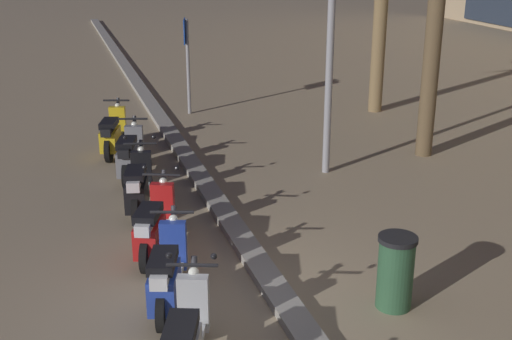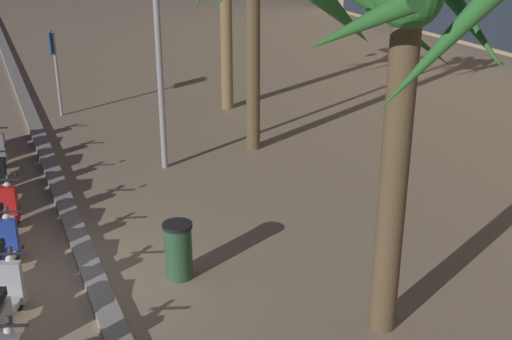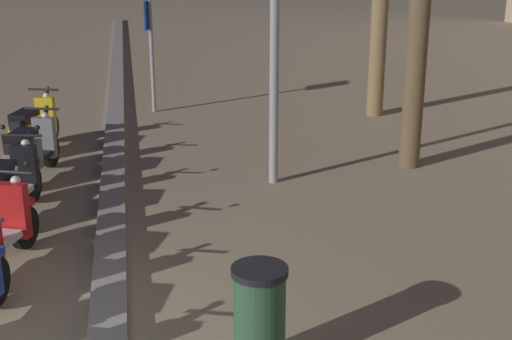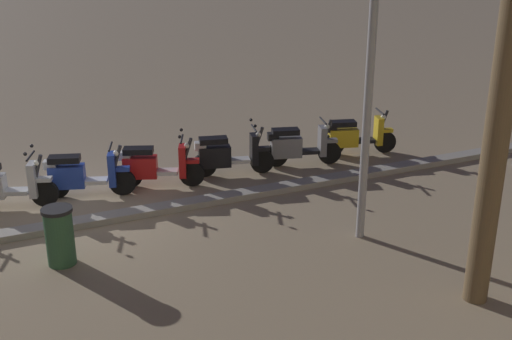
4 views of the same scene
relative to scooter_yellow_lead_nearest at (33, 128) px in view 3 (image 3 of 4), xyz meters
name	(u,v)px [view 3 (image 3 of 4)]	position (x,y,z in m)	size (l,w,h in m)	color
scooter_yellow_lead_nearest	(33,128)	(0.00, 0.00, 0.00)	(1.73, 0.77, 1.04)	black
scooter_grey_mid_front	(31,153)	(1.60, 0.15, 0.02)	(1.70, 0.76, 1.04)	black
scooter_black_mid_rear	(9,189)	(3.27, 0.08, 0.02)	(1.75, 0.72, 1.17)	black
crossing_sign	(150,43)	(-2.86, 2.20, 1.06)	(0.59, 0.19, 2.40)	#939399
litter_bin	(260,318)	(7.14, 2.67, 0.04)	(0.48, 0.48, 0.95)	#2D5638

